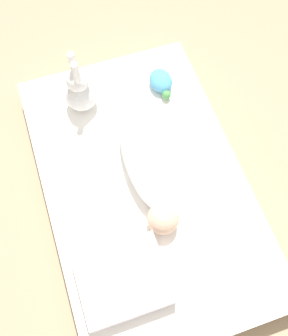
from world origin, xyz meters
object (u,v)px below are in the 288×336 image
object	(u,v)px
swaddled_baby	(146,166)
pillow	(123,281)
bunny_plush	(80,91)
turtle_plush	(161,82)

from	to	relation	value
swaddled_baby	pillow	distance (m)	0.50
pillow	bunny_plush	xyz separation A→B (m)	(-0.90, 0.07, 0.07)
swaddled_baby	pillow	size ratio (longest dim) A/B	1.81
swaddled_baby	turtle_plush	distance (m)	0.50
swaddled_baby	pillow	world-z (taller)	swaddled_baby
bunny_plush	turtle_plush	bearing A→B (deg)	87.40
bunny_plush	pillow	bearing A→B (deg)	-4.24
pillow	bunny_plush	world-z (taller)	bunny_plush
turtle_plush	swaddled_baby	bearing A→B (deg)	-27.38
swaddled_baby	turtle_plush	xyz separation A→B (m)	(-0.44, 0.23, -0.04)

